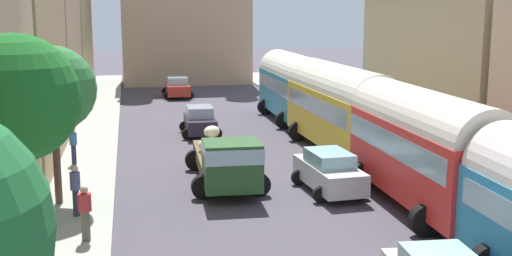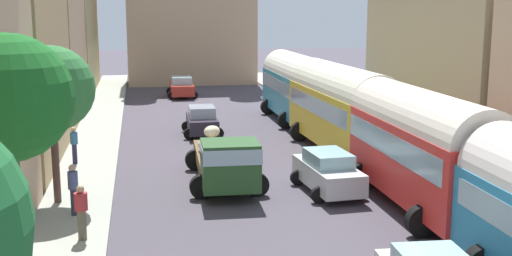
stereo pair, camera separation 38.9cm
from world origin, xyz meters
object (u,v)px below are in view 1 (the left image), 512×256
(parked_bus_3, at_px, (292,84))
(cargo_truck_0, at_px, (226,159))
(parked_bus_1, at_px, (423,143))
(pedestrian_0, at_px, (85,212))
(pedestrian_1, at_px, (73,144))
(car_3, at_px, (329,172))
(car_0, at_px, (200,121))
(parked_bus_2, at_px, (339,104))
(car_1, at_px, (177,87))
(pedestrian_3, at_px, (75,188))

(parked_bus_3, relative_size, cargo_truck_0, 1.17)
(parked_bus_1, relative_size, pedestrian_0, 4.92)
(pedestrian_1, bearing_deg, car_3, -30.96)
(car_0, distance_m, pedestrian_1, 8.75)
(parked_bus_1, height_order, car_3, parked_bus_1)
(car_3, bearing_deg, parked_bus_1, -43.49)
(parked_bus_2, relative_size, parked_bus_3, 1.14)
(cargo_truck_0, bearing_deg, pedestrian_0, -133.43)
(parked_bus_1, distance_m, car_1, 30.76)
(parked_bus_2, distance_m, car_0, 8.37)
(parked_bus_3, xyz_separation_m, cargo_truck_0, (-6.32, -14.17, -1.17))
(parked_bus_1, xyz_separation_m, parked_bus_3, (-0.00, 18.00, -0.03))
(parked_bus_2, xyz_separation_m, pedestrian_0, (-11.33, -10.47, -1.32))
(car_0, height_order, car_1, car_0)
(pedestrian_0, bearing_deg, car_0, 72.00)
(parked_bus_1, xyz_separation_m, pedestrian_3, (-11.78, 0.94, -1.25))
(parked_bus_1, bearing_deg, car_1, 101.63)
(car_0, bearing_deg, parked_bus_3, 29.91)
(car_0, relative_size, pedestrian_3, 1.95)
(parked_bus_2, height_order, parked_bus_3, parked_bus_2)
(parked_bus_1, relative_size, car_3, 2.20)
(pedestrian_0, xyz_separation_m, pedestrian_1, (-1.09, 9.81, 0.01))
(parked_bus_1, xyz_separation_m, car_1, (-6.19, 30.09, -1.53))
(parked_bus_1, height_order, car_0, parked_bus_1)
(pedestrian_3, bearing_deg, parked_bus_1, -4.56)
(car_0, bearing_deg, pedestrian_0, -108.00)
(cargo_truck_0, height_order, pedestrian_3, cargo_truck_0)
(car_1, bearing_deg, parked_bus_1, -78.37)
(pedestrian_3, bearing_deg, car_3, 9.25)
(parked_bus_3, xyz_separation_m, pedestrian_0, (-11.33, -19.47, -1.27))
(car_1, relative_size, pedestrian_3, 2.25)
(parked_bus_3, bearing_deg, pedestrian_3, -124.63)
(pedestrian_0, bearing_deg, parked_bus_2, 42.72)
(pedestrian_1, distance_m, pedestrian_3, 7.43)
(car_1, distance_m, pedestrian_1, 22.62)
(pedestrian_1, relative_size, pedestrian_3, 0.96)
(parked_bus_1, bearing_deg, parked_bus_3, 90.00)
(parked_bus_2, height_order, car_3, parked_bus_2)
(parked_bus_2, height_order, pedestrian_3, parked_bus_2)
(car_1, xyz_separation_m, pedestrian_0, (-5.14, -31.56, 0.23))
(car_0, relative_size, car_3, 0.90)
(parked_bus_1, bearing_deg, cargo_truck_0, 148.83)
(parked_bus_1, distance_m, parked_bus_3, 18.00)
(car_1, bearing_deg, parked_bus_2, -73.64)
(parked_bus_2, xyz_separation_m, pedestrian_1, (-12.42, -0.65, -1.31))
(car_3, xyz_separation_m, pedestrian_0, (-8.76, -3.90, 0.23))
(parked_bus_3, relative_size, car_1, 2.00)
(parked_bus_1, relative_size, pedestrian_3, 4.77)
(parked_bus_1, bearing_deg, pedestrian_1, 146.10)
(parked_bus_1, height_order, pedestrian_1, parked_bus_1)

